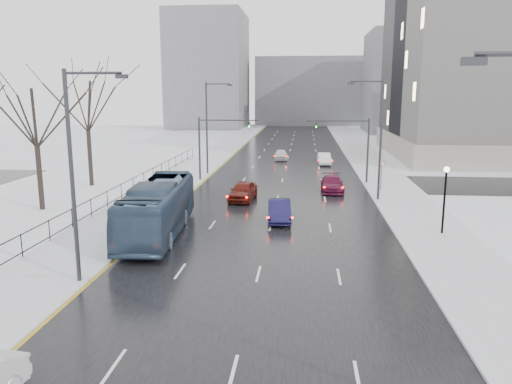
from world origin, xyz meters
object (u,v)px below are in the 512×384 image
(mast_signal_right, at_px, (357,142))
(sedan_right_far, at_px, (332,184))
(sedan_right_distant, at_px, (324,159))
(sedan_center_far, at_px, (281,155))
(tree_park_e, at_px, (92,186))
(mast_signal_left, at_px, (210,141))
(streetlight_r_mid, at_px, (378,134))
(lamppost_r_mid, at_px, (445,190))
(bus, at_px, (158,208))
(tree_park_d, at_px, (43,211))
(no_uturn_sign, at_px, (382,167))
(streetlight_l_far, at_px, (209,123))
(sedan_right_near, at_px, (279,211))
(sedan_center_near, at_px, (243,191))
(streetlight_l_near, at_px, (76,167))

(mast_signal_right, bearing_deg, sedan_right_far, -120.23)
(sedan_right_distant, bearing_deg, sedan_center_far, 144.15)
(tree_park_e, bearing_deg, sedan_right_far, -0.94)
(mast_signal_left, bearing_deg, streetlight_r_mid, -27.31)
(lamppost_r_mid, height_order, sedan_center_far, lamppost_r_mid)
(bus, bearing_deg, streetlight_r_mid, 32.75)
(tree_park_d, distance_m, sedan_right_distant, 35.06)
(no_uturn_sign, bearing_deg, streetlight_r_mid, -104.48)
(streetlight_l_far, bearing_deg, sedan_right_near, -65.98)
(sedan_center_far, bearing_deg, lamppost_r_mid, -74.08)
(bus, bearing_deg, sedan_right_distant, 65.71)
(sedan_center_near, distance_m, sedan_right_near, 7.32)
(streetlight_r_mid, relative_size, sedan_center_far, 2.42)
(tree_park_e, xyz_separation_m, sedan_right_near, (18.70, -11.44, 0.78))
(streetlight_l_far, xyz_separation_m, sedan_right_distant, (12.85, 8.89, -4.86))
(mast_signal_right, xyz_separation_m, mast_signal_left, (-14.65, 0.00, 0.00))
(tree_park_d, height_order, no_uturn_sign, tree_park_d)
(mast_signal_left, bearing_deg, lamppost_r_mid, -44.48)
(sedan_right_near, bearing_deg, streetlight_l_far, 109.57)
(streetlight_l_near, xyz_separation_m, bus, (1.17, 8.48, -3.89))
(tree_park_e, height_order, streetlight_l_far, streetlight_l_far)
(lamppost_r_mid, bearing_deg, bus, -175.18)
(sedan_right_distant, bearing_deg, tree_park_e, -146.03)
(tree_park_e, xyz_separation_m, sedan_right_distant, (22.89, 16.89, 0.76))
(streetlight_l_near, relative_size, streetlight_l_far, 1.00)
(streetlight_r_mid, relative_size, streetlight_l_near, 1.00)
(streetlight_l_near, xyz_separation_m, sedan_right_far, (12.94, 23.62, -4.87))
(lamppost_r_mid, bearing_deg, sedan_right_far, 114.55)
(streetlight_r_mid, distance_m, sedan_center_far, 26.64)
(lamppost_r_mid, xyz_separation_m, mast_signal_right, (-3.67, 18.00, 1.16))
(lamppost_r_mid, relative_size, no_uturn_sign, 1.59)
(streetlight_r_mid, relative_size, sedan_right_far, 2.06)
(tree_park_d, bearing_deg, sedan_center_near, 18.71)
(tree_park_e, xyz_separation_m, streetlight_l_far, (10.03, 8.00, 5.62))
(streetlight_l_far, bearing_deg, bus, -87.16)
(mast_signal_left, bearing_deg, sedan_right_far, -19.88)
(streetlight_l_near, bearing_deg, sedan_right_distant, 72.55)
(streetlight_l_far, height_order, bus, streetlight_l_far)
(no_uturn_sign, distance_m, bus, 22.44)
(tree_park_e, bearing_deg, sedan_right_near, -31.47)
(sedan_center_near, xyz_separation_m, sedan_right_far, (7.65, 4.57, -0.09))
(streetlight_l_far, relative_size, sedan_center_near, 2.14)
(sedan_center_near, bearing_deg, mast_signal_right, 46.75)
(mast_signal_right, bearing_deg, streetlight_l_far, 165.52)
(no_uturn_sign, relative_size, sedan_right_distant, 0.62)
(sedan_right_far, bearing_deg, tree_park_d, -157.34)
(sedan_right_near, relative_size, sedan_center_far, 1.09)
(no_uturn_sign, bearing_deg, tree_park_d, -159.68)
(streetlight_l_far, height_order, sedan_right_near, streetlight_l_far)
(sedan_right_near, xyz_separation_m, sedan_center_far, (-1.40, 32.02, -0.04))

